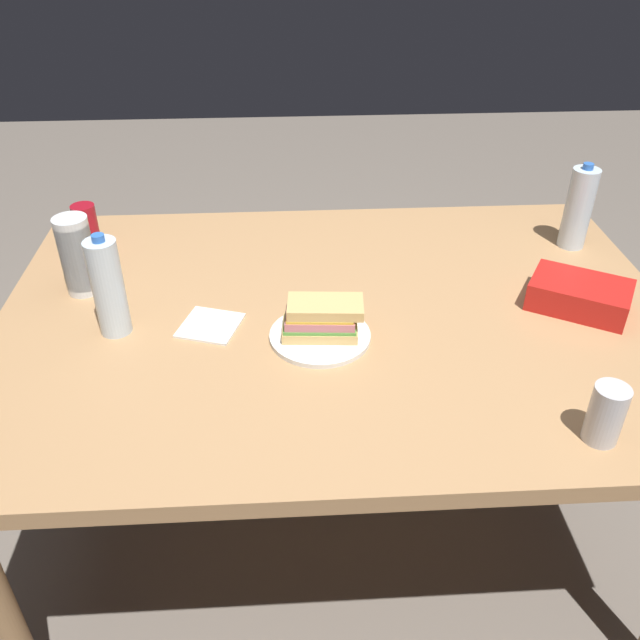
{
  "coord_description": "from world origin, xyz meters",
  "views": [
    {
      "loc": [
        -0.12,
        -1.35,
        1.65
      ],
      "look_at": [
        -0.05,
        -0.11,
        0.81
      ],
      "focal_mm": 37.5,
      "sensor_mm": 36.0,
      "label": 1
    }
  ],
  "objects_px": {
    "dining_table": "(337,338)",
    "sandwich": "(322,319)",
    "soda_can_red": "(86,226)",
    "soda_can_silver": "(606,414)",
    "water_bottle_tall": "(108,287)",
    "water_bottle_spare": "(578,208)",
    "paper_plate": "(320,336)",
    "chip_bag": "(580,295)",
    "plastic_cup_stack": "(77,255)"
  },
  "relations": [
    {
      "from": "soda_can_red",
      "to": "plastic_cup_stack",
      "type": "bearing_deg",
      "value": -80.1
    },
    {
      "from": "dining_table",
      "to": "sandwich",
      "type": "relative_size",
      "value": 8.73
    },
    {
      "from": "paper_plate",
      "to": "soda_can_silver",
      "type": "relative_size",
      "value": 1.91
    },
    {
      "from": "sandwich",
      "to": "water_bottle_tall",
      "type": "bearing_deg",
      "value": 173.26
    },
    {
      "from": "dining_table",
      "to": "soda_can_red",
      "type": "distance_m",
      "value": 0.8
    },
    {
      "from": "water_bottle_tall",
      "to": "soda_can_red",
      "type": "bearing_deg",
      "value": 109.99
    },
    {
      "from": "soda_can_silver",
      "to": "paper_plate",
      "type": "bearing_deg",
      "value": 144.97
    },
    {
      "from": "dining_table",
      "to": "soda_can_red",
      "type": "height_order",
      "value": "soda_can_red"
    },
    {
      "from": "sandwich",
      "to": "plastic_cup_stack",
      "type": "height_order",
      "value": "plastic_cup_stack"
    },
    {
      "from": "chip_bag",
      "to": "water_bottle_tall",
      "type": "distance_m",
      "value": 1.11
    },
    {
      "from": "chip_bag",
      "to": "soda_can_silver",
      "type": "distance_m",
      "value": 0.47
    },
    {
      "from": "dining_table",
      "to": "paper_plate",
      "type": "distance_m",
      "value": 0.15
    },
    {
      "from": "plastic_cup_stack",
      "to": "water_bottle_tall",
      "type": "bearing_deg",
      "value": -58.21
    },
    {
      "from": "sandwich",
      "to": "water_bottle_spare",
      "type": "height_order",
      "value": "water_bottle_spare"
    },
    {
      "from": "paper_plate",
      "to": "chip_bag",
      "type": "xyz_separation_m",
      "value": [
        0.64,
        0.09,
        0.03
      ]
    },
    {
      "from": "soda_can_red",
      "to": "soda_can_silver",
      "type": "relative_size",
      "value": 1.0
    },
    {
      "from": "dining_table",
      "to": "sandwich",
      "type": "height_order",
      "value": "sandwich"
    },
    {
      "from": "chip_bag",
      "to": "water_bottle_tall",
      "type": "bearing_deg",
      "value": -147.38
    },
    {
      "from": "sandwich",
      "to": "soda_can_red",
      "type": "relative_size",
      "value": 1.54
    },
    {
      "from": "plastic_cup_stack",
      "to": "paper_plate",
      "type": "bearing_deg",
      "value": -22.55
    },
    {
      "from": "paper_plate",
      "to": "water_bottle_spare",
      "type": "height_order",
      "value": "water_bottle_spare"
    },
    {
      "from": "paper_plate",
      "to": "water_bottle_tall",
      "type": "xyz_separation_m",
      "value": [
        -0.47,
        0.06,
        0.11
      ]
    },
    {
      "from": "chip_bag",
      "to": "soda_can_silver",
      "type": "relative_size",
      "value": 1.89
    },
    {
      "from": "dining_table",
      "to": "water_bottle_tall",
      "type": "height_order",
      "value": "water_bottle_tall"
    },
    {
      "from": "chip_bag",
      "to": "water_bottle_tall",
      "type": "height_order",
      "value": "water_bottle_tall"
    },
    {
      "from": "plastic_cup_stack",
      "to": "soda_can_silver",
      "type": "relative_size",
      "value": 1.66
    },
    {
      "from": "dining_table",
      "to": "plastic_cup_stack",
      "type": "bearing_deg",
      "value": 167.94
    },
    {
      "from": "dining_table",
      "to": "soda_can_silver",
      "type": "xyz_separation_m",
      "value": [
        0.46,
        -0.46,
        0.14
      ]
    },
    {
      "from": "chip_bag",
      "to": "water_bottle_spare",
      "type": "relative_size",
      "value": 0.94
    },
    {
      "from": "water_bottle_tall",
      "to": "sandwich",
      "type": "bearing_deg",
      "value": -6.74
    },
    {
      "from": "dining_table",
      "to": "plastic_cup_stack",
      "type": "distance_m",
      "value": 0.68
    },
    {
      "from": "dining_table",
      "to": "paper_plate",
      "type": "height_order",
      "value": "paper_plate"
    },
    {
      "from": "chip_bag",
      "to": "sandwich",
      "type": "bearing_deg",
      "value": -140.98
    },
    {
      "from": "sandwich",
      "to": "plastic_cup_stack",
      "type": "distance_m",
      "value": 0.64
    },
    {
      "from": "plastic_cup_stack",
      "to": "dining_table",
      "type": "bearing_deg",
      "value": -12.06
    },
    {
      "from": "water_bottle_tall",
      "to": "plastic_cup_stack",
      "type": "distance_m",
      "value": 0.22
    },
    {
      "from": "water_bottle_tall",
      "to": "plastic_cup_stack",
      "type": "relative_size",
      "value": 1.23
    },
    {
      "from": "paper_plate",
      "to": "water_bottle_tall",
      "type": "distance_m",
      "value": 0.49
    },
    {
      "from": "chip_bag",
      "to": "soda_can_silver",
      "type": "xyz_separation_m",
      "value": [
        -0.13,
        -0.45,
        0.03
      ]
    },
    {
      "from": "soda_can_red",
      "to": "soda_can_silver",
      "type": "bearing_deg",
      "value": -36.79
    },
    {
      "from": "chip_bag",
      "to": "water_bottle_tall",
      "type": "relative_size",
      "value": 0.92
    },
    {
      "from": "dining_table",
      "to": "paper_plate",
      "type": "xyz_separation_m",
      "value": [
        -0.05,
        -0.11,
        0.08
      ]
    },
    {
      "from": "soda_can_silver",
      "to": "water_bottle_spare",
      "type": "bearing_deg",
      "value": 73.09
    },
    {
      "from": "water_bottle_spare",
      "to": "soda_can_silver",
      "type": "xyz_separation_m",
      "value": [
        -0.23,
        -0.77,
        -0.05
      ]
    },
    {
      "from": "plastic_cup_stack",
      "to": "chip_bag",
      "type": "bearing_deg",
      "value": -6.99
    },
    {
      "from": "chip_bag",
      "to": "plastic_cup_stack",
      "type": "bearing_deg",
      "value": -156.22
    },
    {
      "from": "paper_plate",
      "to": "soda_can_silver",
      "type": "xyz_separation_m",
      "value": [
        0.51,
        -0.36,
        0.06
      ]
    },
    {
      "from": "water_bottle_tall",
      "to": "water_bottle_spare",
      "type": "bearing_deg",
      "value": 16.32
    },
    {
      "from": "water_bottle_spare",
      "to": "soda_can_silver",
      "type": "bearing_deg",
      "value": -106.91
    },
    {
      "from": "soda_can_red",
      "to": "plastic_cup_stack",
      "type": "height_order",
      "value": "plastic_cup_stack"
    }
  ]
}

